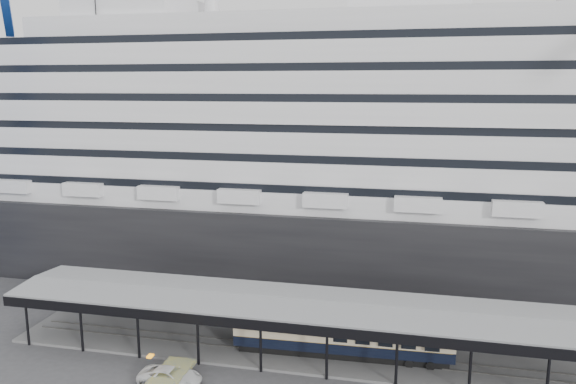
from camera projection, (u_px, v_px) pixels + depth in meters
name	position (u px, v px, depth m)	size (l,w,h in m)	color
ground	(291.00, 380.00, 47.41)	(200.00, 200.00, 0.00)	#3C3C3F
cruise_ship	(343.00, 133.00, 74.62)	(130.00, 30.00, 43.90)	black
platform_canopy	(303.00, 330.00, 51.76)	(56.00, 9.18, 5.30)	slate
port_truck	(170.00, 377.00, 46.56)	(2.44, 5.30, 1.47)	silver
pullman_carriage	(342.00, 333.00, 50.97)	(19.90, 3.29, 19.46)	black
traffic_cone_left	(194.00, 374.00, 47.65)	(0.53, 0.53, 0.79)	#E1460C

